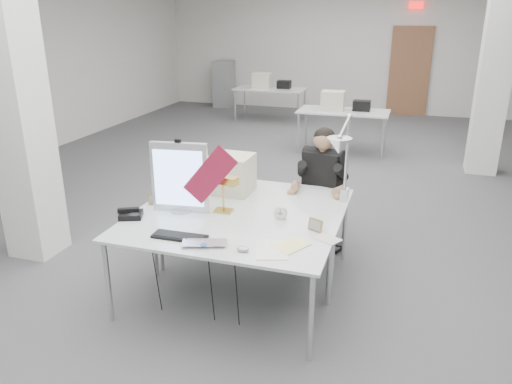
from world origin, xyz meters
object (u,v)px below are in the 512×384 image
Objects in this scene: office_chair at (322,203)px; bankers_lamp at (223,192)px; laptop at (204,247)px; architect_lamp at (343,157)px; beige_monitor at (232,174)px; seated_person at (323,170)px; monitor at (180,177)px; desk_main at (221,233)px; desk_phone at (131,215)px.

bankers_lamp reaches higher than office_chair.
laptop is 1.46m from architect_lamp.
bankers_lamp is at bearing -76.20° from beige_monitor.
seated_person is 2.65× the size of bankers_lamp.
office_chair is at bearing 39.94° from monitor.
desk_main is 4.77× the size of bankers_lamp.
beige_monitor is (-0.11, 0.51, -0.00)m from bankers_lamp.
laptop is 1.27m from beige_monitor.
architect_lamp is at bearing 37.03° from bankers_lamp.
monitor is 1.59× the size of beige_monitor.
monitor is at bearing -166.73° from architect_lamp.
seated_person is at bearing 38.69° from monitor.
seated_person is at bearing 73.26° from bankers_lamp.
monitor is 0.67m from beige_monitor.
bankers_lamp is at bearing -112.21° from seated_person.
desk_main is at bearing -142.88° from architect_lamp.
seated_person reaches higher than beige_monitor.
monitor is at bearing 147.20° from desk_main.
desk_phone is 1.90m from architect_lamp.
seated_person is 2.93× the size of laptop.
desk_phone is at bearing -149.69° from monitor.
desk_main is 0.98m from beige_monitor.
seated_person is 5.20× the size of desk_phone.
monitor is 0.64× the size of architect_lamp.
laptop is 1.77× the size of desk_phone.
laptop is at bearing -133.73° from architect_lamp.
seated_person is 2.54× the size of beige_monitor.
desk_main is 0.85m from desk_phone.
monitor is 0.85m from laptop.
office_chair is 2.04m from desk_phone.
bankers_lamp is at bearing 81.05° from laptop.
seated_person is (0.56, 1.44, 0.16)m from desk_main.
monitor is 0.40m from bankers_lamp.
desk_main is 5.29× the size of laptop.
bankers_lamp is (-0.13, 0.42, 0.20)m from desk_main.
beige_monitor is at bearing -135.21° from seated_person.
monitor is 3.27× the size of desk_phone.
architect_lamp reaches higher than desk_phone.
architect_lamp is at bearing -6.49° from beige_monitor.
beige_monitor is (0.61, 0.88, 0.16)m from desk_phone.
bankers_lamp is (-0.12, 0.73, 0.18)m from laptop.
desk_main is 0.68m from monitor.
monitor is 1.66× the size of bankers_lamp.
seated_person is 1.99m from desk_phone.
laptop is (-0.58, -1.75, -0.13)m from seated_person.
monitor reaches higher than beige_monitor.
desk_phone is at bearing 176.74° from desk_main.
desk_main is 9.37× the size of desk_phone.
desk_phone is (-0.72, -0.37, -0.16)m from bankers_lamp.
office_chair is 0.38m from seated_person.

